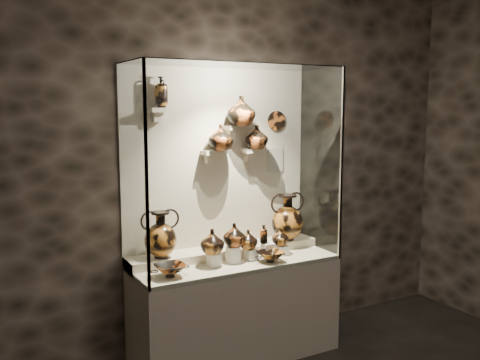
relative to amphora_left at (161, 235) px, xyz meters
name	(u,v)px	position (x,y,z in m)	size (l,w,h in m)	color
wall_back	(217,163)	(0.59, 0.18, 0.51)	(5.00, 0.02, 3.20)	black
plinth	(235,311)	(0.59, -0.14, -0.69)	(1.70, 0.60, 0.80)	#BEB499
front_tier	(235,262)	(0.59, -0.14, -0.27)	(1.68, 0.58, 0.03)	beige
rear_tier	(226,253)	(0.59, 0.03, -0.24)	(1.70, 0.25, 0.10)	beige
back_panel	(218,163)	(0.59, 0.17, 0.51)	(1.70, 0.03, 1.60)	#BEB499
glass_front	(254,171)	(0.59, -0.44, 0.51)	(1.70, 0.01, 1.60)	white
glass_left	(132,173)	(-0.26, -0.14, 0.51)	(0.01, 0.60, 1.60)	white
glass_right	(320,161)	(1.43, -0.14, 0.51)	(0.01, 0.60, 1.60)	white
glass_top	(235,65)	(0.59, -0.14, 1.31)	(1.70, 0.60, 0.01)	white
frame_post_left	(147,178)	(-0.25, -0.43, 0.51)	(0.02, 0.02, 1.60)	gray
frame_post_right	(341,165)	(1.43, -0.43, 0.51)	(0.02, 0.02, 1.60)	gray
pedestal_a	(214,260)	(0.37, -0.19, -0.21)	(0.09, 0.09, 0.10)	silver
pedestal_b	(233,255)	(0.54, -0.19, -0.19)	(0.09, 0.09, 0.13)	silver
pedestal_c	(251,254)	(0.71, -0.19, -0.21)	(0.09, 0.09, 0.09)	silver
pedestal_d	(268,250)	(0.87, -0.19, -0.20)	(0.09, 0.09, 0.12)	silver
pedestal_e	(282,250)	(1.01, -0.19, -0.22)	(0.09, 0.09, 0.08)	silver
bracket_ul	(158,110)	(0.04, 0.10, 0.96)	(0.14, 0.12, 0.04)	#BEB499
bracket_ca	(211,153)	(0.49, 0.10, 0.61)	(0.14, 0.12, 0.04)	#BEB499
bracket_cb	(232,128)	(0.69, 0.10, 0.81)	(0.10, 0.12, 0.04)	#BEB499
bracket_cc	(251,151)	(0.87, 0.10, 0.61)	(0.14, 0.12, 0.04)	#BEB499
amphora_left	(161,235)	(0.00, 0.00, 0.00)	(0.30, 0.30, 0.37)	#A05E1E
amphora_right	(287,217)	(1.18, -0.02, 0.02)	(0.33, 0.33, 0.41)	#A05E1E
jug_a	(212,242)	(0.35, -0.19, -0.06)	(0.19, 0.19, 0.20)	#A05E1E
jug_b	(234,235)	(0.56, -0.18, -0.03)	(0.18, 0.18, 0.19)	#97461A
jug_c	(248,239)	(0.69, -0.18, -0.08)	(0.16, 0.16, 0.16)	#A05E1E
jug_e	(280,237)	(1.00, -0.18, -0.10)	(0.14, 0.14, 0.15)	#A05E1E
lekythos_small	(264,233)	(0.83, -0.18, -0.05)	(0.08, 0.08, 0.17)	#97461A
kylix_left	(170,269)	(-0.04, -0.28, -0.20)	(0.29, 0.25, 0.12)	#97461A
kylix_right	(270,255)	(0.81, -0.32, -0.20)	(0.27, 0.23, 0.11)	#A05E1E
lekythos_tall	(161,90)	(0.07, 0.09, 1.12)	(0.11, 0.11, 0.27)	#A05E1E
ovoid_vase_a	(221,137)	(0.55, 0.04, 0.74)	(0.21, 0.21, 0.22)	#97461A
ovoid_vase_b	(241,111)	(0.74, 0.03, 0.95)	(0.24, 0.24, 0.25)	#97461A
ovoid_vase_c	(257,137)	(0.90, 0.05, 0.73)	(0.19, 0.19, 0.20)	#97461A
wall_plate	(276,121)	(1.16, 0.15, 0.86)	(0.18, 0.18, 0.02)	#A95321
info_placard	(275,160)	(1.16, 0.15, 0.51)	(0.16, 0.01, 0.22)	beige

